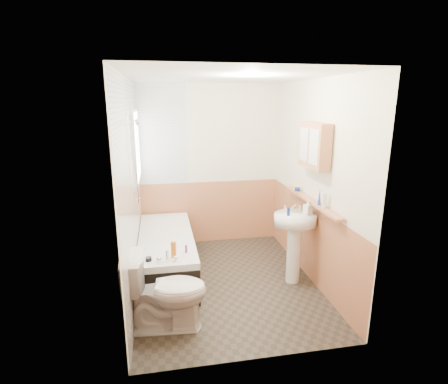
{
  "coord_description": "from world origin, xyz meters",
  "views": [
    {
      "loc": [
        -0.75,
        -3.95,
        2.24
      ],
      "look_at": [
        0.0,
        0.15,
        1.15
      ],
      "focal_mm": 28.0,
      "sensor_mm": 36.0,
      "label": 1
    }
  ],
  "objects_px": {
    "pine_shelf": "(311,201)",
    "medicine_cabinet": "(314,146)",
    "sink": "(295,234)",
    "bathtub": "(167,253)",
    "toilet": "(166,291)"
  },
  "relations": [
    {
      "from": "pine_shelf",
      "to": "medicine_cabinet",
      "type": "xyz_separation_m",
      "value": [
        -0.03,
        -0.04,
        0.69
      ]
    },
    {
      "from": "sink",
      "to": "bathtub",
      "type": "bearing_deg",
      "value": 160.5
    },
    {
      "from": "medicine_cabinet",
      "to": "bathtub",
      "type": "bearing_deg",
      "value": 161.58
    },
    {
      "from": "toilet",
      "to": "sink",
      "type": "height_order",
      "value": "sink"
    },
    {
      "from": "bathtub",
      "to": "toilet",
      "type": "distance_m",
      "value": 1.22
    },
    {
      "from": "bathtub",
      "to": "medicine_cabinet",
      "type": "height_order",
      "value": "medicine_cabinet"
    },
    {
      "from": "bathtub",
      "to": "medicine_cabinet",
      "type": "distance_m",
      "value": 2.35
    },
    {
      "from": "toilet",
      "to": "pine_shelf",
      "type": "bearing_deg",
      "value": -64.51
    },
    {
      "from": "sink",
      "to": "medicine_cabinet",
      "type": "relative_size",
      "value": 1.76
    },
    {
      "from": "pine_shelf",
      "to": "bathtub",
      "type": "bearing_deg",
      "value": 163.02
    },
    {
      "from": "toilet",
      "to": "pine_shelf",
      "type": "height_order",
      "value": "pine_shelf"
    },
    {
      "from": "bathtub",
      "to": "sink",
      "type": "xyz_separation_m",
      "value": [
        1.57,
        -0.55,
        0.37
      ]
    },
    {
      "from": "sink",
      "to": "pine_shelf",
      "type": "distance_m",
      "value": 0.45
    },
    {
      "from": "pine_shelf",
      "to": "medicine_cabinet",
      "type": "bearing_deg",
      "value": -124.99
    },
    {
      "from": "bathtub",
      "to": "medicine_cabinet",
      "type": "relative_size",
      "value": 3.15
    }
  ]
}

